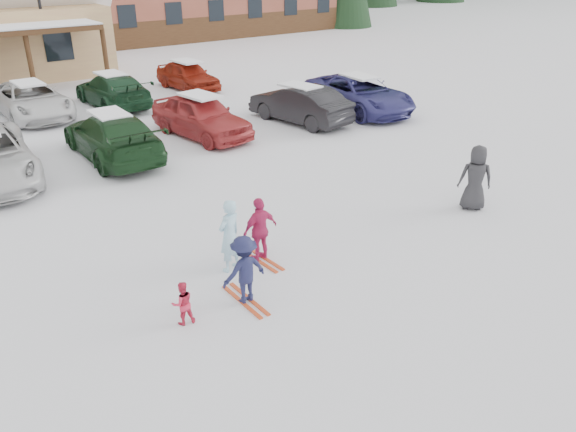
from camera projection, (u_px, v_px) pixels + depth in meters
ground at (305, 278)px, 11.90m from camera, size 160.00×160.00×0.00m
lamp_post at (42, 17)px, 28.57m from camera, size 0.50×0.25×5.63m
adult_skier at (229, 236)px, 11.90m from camera, size 0.68×0.54×1.64m
toddler_red at (183, 303)px, 10.30m from camera, size 0.48×0.40×0.87m
child_navy at (244, 270)px, 10.83m from camera, size 0.93×0.54×1.43m
skis_child_navy at (246, 300)px, 11.13m from camera, size 0.21×1.40×0.03m
child_magenta at (260, 230)px, 12.30m from camera, size 0.90×0.41×1.51m
skis_child_magenta at (261, 259)px, 12.62m from camera, size 0.27×1.41×0.03m
bystander_dark at (476, 178)px, 14.75m from camera, size 1.00×1.00×1.76m
parked_car_3 at (112, 136)px, 18.52m from camera, size 2.25×5.26×1.51m
parked_car_4 at (201, 116)px, 20.65m from camera, size 2.38×4.73×1.55m
parked_car_5 at (300, 104)px, 22.36m from camera, size 2.19×4.68×1.48m
parked_car_6 at (359, 94)px, 23.89m from camera, size 2.91×5.62×1.51m
parked_car_10 at (31, 100)px, 23.09m from camera, size 2.52×5.20×1.43m
parked_car_11 at (113, 90)px, 24.70m from camera, size 2.11×5.01×1.44m
parked_car_12 at (188, 75)px, 27.74m from camera, size 1.90×4.17×1.39m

